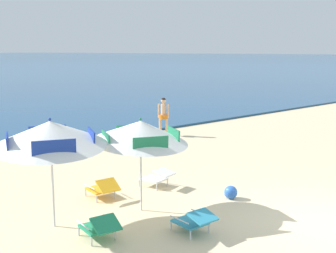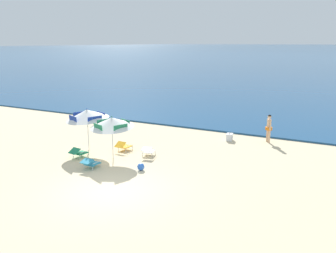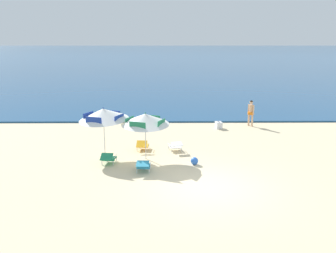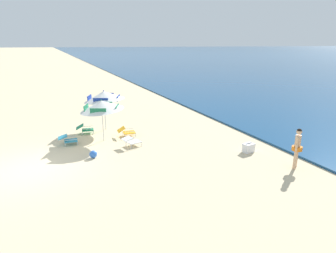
# 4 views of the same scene
# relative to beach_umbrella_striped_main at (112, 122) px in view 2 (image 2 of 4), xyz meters

# --- Properties ---
(ground_plane) EXTENTS (800.00, 800.00, 0.00)m
(ground_plane) POSITION_rel_beach_umbrella_striped_main_xyz_m (2.32, -3.22, -1.80)
(ground_plane) COLOR beige
(beach_umbrella_striped_main) EXTENTS (2.18, 2.22, 2.13)m
(beach_umbrella_striped_main) POSITION_rel_beach_umbrella_striped_main_xyz_m (0.00, 0.00, 0.00)
(beach_umbrella_striped_main) COLOR silver
(beach_umbrella_striped_main) RESTS_ON ground
(beach_umbrella_striped_second) EXTENTS (3.04, 3.06, 2.29)m
(beach_umbrella_striped_second) POSITION_rel_beach_umbrella_striped_main_xyz_m (-1.88, 0.46, 0.13)
(beach_umbrella_striped_second) COLOR silver
(beach_umbrella_striped_second) RESTS_ON ground
(lounge_chair_under_umbrella) EXTENTS (0.64, 0.95, 0.52)m
(lounge_chair_under_umbrella) POSITION_rel_beach_umbrella_striped_main_xyz_m (-1.55, -0.71, -1.52)
(lounge_chair_under_umbrella) COLOR #1E7F56
(lounge_chair_under_umbrella) RESTS_ON ground
(lounge_chair_beside_umbrella) EXTENTS (0.60, 0.88, 0.50)m
(lounge_chair_beside_umbrella) POSITION_rel_beach_umbrella_striped_main_xyz_m (-0.01, -1.69, -1.52)
(lounge_chair_beside_umbrella) COLOR teal
(lounge_chair_beside_umbrella) RESTS_ON ground
(lounge_chair_facing_sea) EXTENTS (0.63, 0.94, 0.52)m
(lounge_chair_facing_sea) POSITION_rel_beach_umbrella_striped_main_xyz_m (-0.21, 1.22, -1.53)
(lounge_chair_facing_sea) COLOR gold
(lounge_chair_facing_sea) RESTS_ON ground
(lounge_chair_spare_folded) EXTENTS (0.72, 0.95, 0.49)m
(lounge_chair_spare_folded) POSITION_rel_beach_umbrella_striped_main_xyz_m (1.36, 1.06, -1.52)
(lounge_chair_spare_folded) COLOR white
(lounge_chair_spare_folded) RESTS_ON ground
(person_standing_near_shore) EXTENTS (0.39, 0.41, 1.60)m
(person_standing_near_shore) POSITION_rel_beach_umbrella_striped_main_xyz_m (6.15, 6.31, -0.87)
(person_standing_near_shore) COLOR #D8A87F
(person_standing_near_shore) RESTS_ON ground
(cooler_box) EXTENTS (0.42, 0.54, 0.43)m
(cooler_box) POSITION_rel_beach_umbrella_striped_main_xyz_m (4.10, 5.68, -1.59)
(cooler_box) COLOR white
(cooler_box) RESTS_ON ground
(beach_ball) EXTENTS (0.32, 0.32, 0.32)m
(beach_ball) POSITION_rel_beach_umbrella_striped_main_xyz_m (2.09, -0.82, -1.64)
(beach_ball) COLOR blue
(beach_ball) RESTS_ON ground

